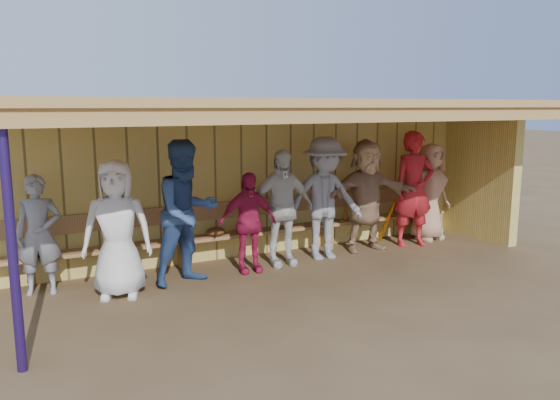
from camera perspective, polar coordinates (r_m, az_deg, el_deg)
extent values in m
plane|color=brown|center=(7.99, 1.17, -7.83)|extent=(90.00, 90.00, 0.00)
imported|color=gray|center=(7.67, -23.89, -3.36)|extent=(0.64, 0.49, 1.57)
imported|color=white|center=(7.20, -16.67, -2.93)|extent=(0.99, 0.80, 1.76)
imported|color=#314F89|center=(7.52, -9.70, -1.29)|extent=(1.12, 0.96, 1.98)
imported|color=#B31C46|center=(7.97, -3.36, -2.37)|extent=(0.90, 0.44, 1.48)
imported|color=gray|center=(8.63, 4.66, 0.14)|extent=(1.35, 0.89, 1.95)
imported|color=tan|center=(9.24, 9.01, 0.49)|extent=(1.78, 0.66, 1.88)
imported|color=red|center=(9.72, 13.80, 1.12)|extent=(0.82, 0.63, 2.00)
imported|color=tan|center=(10.24, 15.40, 0.82)|extent=(0.93, 0.68, 1.76)
imported|color=silver|center=(8.27, 0.10, -0.84)|extent=(1.08, 0.52, 1.78)
cube|color=#D7BC5B|center=(8.90, -2.97, 1.92)|extent=(8.60, 0.20, 2.40)
cube|color=#D7BC5B|center=(10.68, 20.19, 2.65)|extent=(0.20, 1.62, 2.40)
cube|color=tan|center=(7.61, 1.23, 10.04)|extent=(8.80, 3.20, 0.10)
cube|color=tan|center=(6.34, 7.83, 8.82)|extent=(8.80, 0.10, 0.18)
cube|color=tan|center=(6.73, -20.83, 8.25)|extent=(0.08, 3.00, 0.16)
cube|color=tan|center=(6.90, -12.90, 8.66)|extent=(0.08, 3.00, 0.16)
cube|color=tan|center=(7.20, -5.49, 8.90)|extent=(0.08, 3.00, 0.16)
cube|color=tan|center=(7.61, 1.23, 8.98)|extent=(0.08, 3.00, 0.16)
cube|color=tan|center=(8.11, 7.20, 8.96)|extent=(0.08, 3.00, 0.16)
cube|color=tan|center=(8.69, 12.43, 8.86)|extent=(0.08, 3.00, 0.16)
cube|color=tan|center=(9.32, 16.97, 8.72)|extent=(0.08, 3.00, 0.16)
cube|color=tan|center=(10.01, 20.91, 8.55)|extent=(0.08, 3.00, 0.16)
cylinder|color=navy|center=(5.42, -26.22, -4.23)|extent=(0.09, 0.09, 2.40)
cube|color=#AB7A49|center=(8.79, -2.14, -3.32)|extent=(7.60, 0.32, 0.05)
cube|color=#AB7A49|center=(8.85, -2.60, -0.74)|extent=(7.60, 0.04, 0.26)
cube|color=#AB7A49|center=(8.05, -26.17, -7.23)|extent=(0.06, 0.29, 0.40)
cube|color=#AB7A49|center=(8.39, -10.17, -5.69)|extent=(0.06, 0.29, 0.40)
cube|color=#AB7A49|center=(9.45, 4.98, -3.82)|extent=(0.06, 0.29, 0.40)
cube|color=#AB7A49|center=(10.84, 15.35, -2.37)|extent=(0.06, 0.29, 0.40)
cylinder|color=orange|center=(9.89, 11.14, -2.17)|extent=(0.13, 0.41, 0.80)
sphere|color=gold|center=(10.76, 16.23, -3.36)|extent=(0.08, 0.08, 0.08)
ellipsoid|color=#593319|center=(7.93, -23.29, -4.88)|extent=(0.30, 0.24, 0.14)
ellipsoid|color=#593319|center=(8.61, -3.65, -2.97)|extent=(0.30, 0.24, 0.14)
ellipsoid|color=#593319|center=(8.43, -6.73, -3.30)|extent=(0.30, 0.24, 0.14)
cylinder|color=#8CDC6E|center=(9.37, 4.41, -1.67)|extent=(0.07, 0.07, 0.22)
cylinder|color=orange|center=(9.63, 6.87, -1.40)|extent=(0.07, 0.07, 0.22)
cylinder|color=#79D46A|center=(10.38, 16.47, -3.46)|extent=(0.07, 0.07, 0.22)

